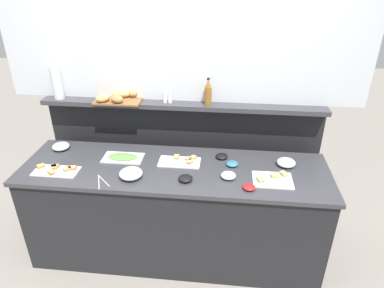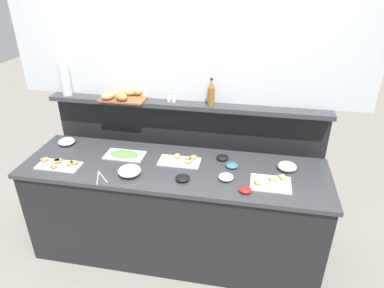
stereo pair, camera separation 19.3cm
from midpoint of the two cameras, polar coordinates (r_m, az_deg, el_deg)
name	(u,v)px [view 1 (the left image)]	position (r m, az deg, el deg)	size (l,w,h in m)	color
ground_plane	(185,209)	(3.76, -2.70, -10.75)	(12.00, 12.00, 0.00)	gray
buffet_counter	(175,212)	(3.02, -4.62, -11.15)	(2.45, 0.71, 0.89)	black
back_ledge_unit	(183,159)	(3.32, -3.13, -2.49)	(2.48, 0.22, 1.27)	black
upper_wall_panel	(182,20)	(2.92, -3.72, 19.75)	(3.08, 0.08, 1.33)	silver
sandwich_platter_front	(273,179)	(2.64, 11.13, -5.78)	(0.29, 0.22, 0.04)	white
sandwich_platter_side	(56,170)	(2.93, -23.28, -4.02)	(0.35, 0.16, 0.04)	white
sandwich_platter_rear	(182,161)	(2.82, -3.70, -2.90)	(0.34, 0.17, 0.04)	white
cold_cuts_platter	(123,157)	(2.95, -13.19, -2.21)	(0.33, 0.19, 0.02)	silver
glass_bowl_large	(61,147)	(3.24, -22.46, -0.43)	(0.15, 0.15, 0.06)	silver
glass_bowl_medium	(228,176)	(2.62, 3.92, -5.29)	(0.11, 0.11, 0.05)	silver
glass_bowl_small	(286,163)	(2.84, 13.42, -3.08)	(0.15, 0.15, 0.06)	silver
glass_bowl_extra	(131,174)	(2.67, -12.12, -4.88)	(0.18, 0.18, 0.07)	silver
condiment_bowl_cream	(232,164)	(2.78, 4.68, -3.30)	(0.10, 0.10, 0.03)	teal
condiment_bowl_dark	(185,178)	(2.59, -3.25, -5.74)	(0.11, 0.11, 0.04)	black
condiment_bowl_red	(249,187)	(2.51, 7.23, -7.13)	(0.09, 0.09, 0.03)	red
condiment_bowl_teal	(222,156)	(2.87, 3.03, -2.08)	(0.10, 0.10, 0.04)	black
serving_tongs	(101,181)	(2.69, -16.80, -5.95)	(0.14, 0.18, 0.01)	#B7BABF
vinegar_bottle_amber	(208,93)	(2.91, 0.76, 8.37)	(0.06, 0.06, 0.24)	#8E5B23
salt_shaker	(165,98)	(3.01, -6.36, 7.58)	(0.03, 0.03, 0.09)	white
pepper_shaker	(170,98)	(3.00, -5.53, 7.56)	(0.03, 0.03, 0.09)	white
bread_basket	(119,97)	(3.12, -13.68, 7.57)	(0.40, 0.31, 0.08)	brown
water_carafe	(57,83)	(3.31, -23.03, 9.31)	(0.09, 0.09, 0.29)	silver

